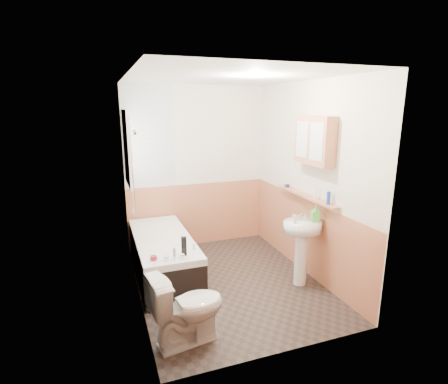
{
  "coord_description": "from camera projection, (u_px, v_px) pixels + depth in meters",
  "views": [
    {
      "loc": [
        -1.42,
        -3.8,
        2.17
      ],
      "look_at": [
        0.0,
        0.15,
        1.15
      ],
      "focal_mm": 28.0,
      "sensor_mm": 36.0,
      "label": 1
    }
  ],
  "objects": [
    {
      "name": "toilet",
      "position": [
        187.0,
        308.0,
        3.25
      ],
      "size": [
        0.77,
        0.51,
        0.7
      ],
      "primitive_type": "imported",
      "rotation": [
        0.0,
        0.0,
        1.74
      ],
      "color": "white",
      "rests_on": "floor"
    },
    {
      "name": "wall_right",
      "position": [
        308.0,
        180.0,
        4.53
      ],
      "size": [
        0.02,
        2.8,
        2.5
      ],
      "primitive_type": "cube",
      "color": "beige",
      "rests_on": "ground"
    },
    {
      "name": "medicine_cabinet",
      "position": [
        315.0,
        140.0,
        4.16
      ],
      "size": [
        0.16,
        0.64,
        0.57
      ],
      "color": "#CF7D54",
      "rests_on": "wall_right"
    },
    {
      "name": "clear_bottle",
      "position": [
        295.0,
        219.0,
        4.13
      ],
      "size": [
        0.04,
        0.04,
        0.11
      ],
      "primitive_type": "cylinder",
      "rotation": [
        0.0,
        0.0,
        0.13
      ],
      "color": "silver",
      "rests_on": "sink"
    },
    {
      "name": "sink",
      "position": [
        302.0,
        240.0,
        4.28
      ],
      "size": [
        0.48,
        0.39,
        0.94
      ],
      "rotation": [
        0.0,
        0.0,
        0.02
      ],
      "color": "white",
      "rests_on": "floor"
    },
    {
      "name": "floor",
      "position": [
        228.0,
        282.0,
        4.46
      ],
      "size": [
        2.8,
        2.8,
        0.0
      ],
      "primitive_type": "plane",
      "color": "black",
      "rests_on": "ground"
    },
    {
      "name": "window",
      "position": [
        127.0,
        148.0,
        4.59
      ],
      "size": [
        0.03,
        0.79,
        0.99
      ],
      "color": "white",
      "rests_on": "wall_left"
    },
    {
      "name": "bathtub",
      "position": [
        163.0,
        255.0,
        4.6
      ],
      "size": [
        0.7,
        1.72,
        0.67
      ],
      "color": "black",
      "rests_on": "floor"
    },
    {
      "name": "foam_can",
      "position": [
        329.0,
        198.0,
        4.04
      ],
      "size": [
        0.05,
        0.05,
        0.15
      ],
      "primitive_type": "cylinder",
      "rotation": [
        0.0,
        0.0,
        -0.13
      ],
      "color": "#19339E",
      "rests_on": "pine_shelf"
    },
    {
      "name": "wall_front",
      "position": [
        288.0,
        222.0,
        2.87
      ],
      "size": [
        2.2,
        0.02,
        2.5
      ],
      "primitive_type": "cube",
      "color": "beige",
      "rests_on": "ground"
    },
    {
      "name": "wainscot_right",
      "position": [
        304.0,
        235.0,
        4.7
      ],
      "size": [
        0.01,
        2.8,
        1.0
      ],
      "primitive_type": "cube",
      "color": "#CF7D54",
      "rests_on": "wall_right"
    },
    {
      "name": "cream_jar",
      "position": [
        154.0,
        258.0,
        3.84
      ],
      "size": [
        0.08,
        0.08,
        0.05
      ],
      "primitive_type": "cylinder",
      "rotation": [
        0.0,
        0.0,
        0.09
      ],
      "color": "maroon",
      "rests_on": "bathtub"
    },
    {
      "name": "wainscot_front",
      "position": [
        283.0,
        303.0,
        3.07
      ],
      "size": [
        2.2,
        0.01,
        1.0
      ],
      "primitive_type": "cube",
      "color": "#CF7D54",
      "rests_on": "wall_front"
    },
    {
      "name": "shower_riser",
      "position": [
        132.0,
        157.0,
        4.29
      ],
      "size": [
        0.11,
        0.08,
        1.24
      ],
      "color": "silver",
      "rests_on": "wall_left"
    },
    {
      "name": "orange_bottle",
      "position": [
        194.0,
        247.0,
        4.11
      ],
      "size": [
        0.03,
        0.03,
        0.08
      ],
      "primitive_type": "cylinder",
      "rotation": [
        0.0,
        0.0,
        -0.11
      ],
      "color": "silver",
      "rests_on": "bathtub"
    },
    {
      "name": "black_jar",
      "position": [
        287.0,
        186.0,
        4.92
      ],
      "size": [
        0.07,
        0.07,
        0.04
      ],
      "primitive_type": "cylinder",
      "rotation": [
        0.0,
        0.0,
        -0.05
      ],
      "color": "navy",
      "rests_on": "pine_shelf"
    },
    {
      "name": "soap_bottle",
      "position": [
        315.0,
        218.0,
        4.21
      ],
      "size": [
        0.16,
        0.22,
        0.09
      ],
      "primitive_type": "imported",
      "rotation": [
        0.0,
        0.0,
        -0.35
      ],
      "color": "#59C647",
      "rests_on": "sink"
    },
    {
      "name": "wall_left",
      "position": [
        133.0,
        194.0,
        3.8
      ],
      "size": [
        0.02,
        2.8,
        2.5
      ],
      "primitive_type": "cube",
      "color": "beige",
      "rests_on": "ground"
    },
    {
      "name": "ceiling",
      "position": [
        229.0,
        77.0,
        3.87
      ],
      "size": [
        2.8,
        2.8,
        0.0
      ],
      "primitive_type": "plane",
      "rotation": [
        3.14,
        0.0,
        0.0
      ],
      "color": "white",
      "rests_on": "ground"
    },
    {
      "name": "wall_back",
      "position": [
        197.0,
        168.0,
        5.45
      ],
      "size": [
        2.2,
        0.02,
        2.5
      ],
      "primitive_type": "cube",
      "color": "beige",
      "rests_on": "ground"
    },
    {
      "name": "green_bottle",
      "position": [
        316.0,
        191.0,
        4.27
      ],
      "size": [
        0.05,
        0.05,
        0.21
      ],
      "primitive_type": "cone",
      "rotation": [
        0.0,
        0.0,
        -0.26
      ],
      "color": "silver",
      "rests_on": "pine_shelf"
    },
    {
      "name": "pine_shelf",
      "position": [
        306.0,
        196.0,
        4.48
      ],
      "size": [
        0.1,
        1.26,
        0.03
      ],
      "primitive_type": "cube",
      "color": "#CF7D54",
      "rests_on": "wall_right"
    },
    {
      "name": "blue_gel",
      "position": [
        184.0,
        246.0,
        3.94
      ],
      "size": [
        0.07,
        0.05,
        0.22
      ],
      "primitive_type": "cube",
      "rotation": [
        0.0,
        0.0,
        -0.21
      ],
      "color": "black",
      "rests_on": "bathtub"
    },
    {
      "name": "tile_return_back",
      "position": [
        148.0,
        137.0,
        5.07
      ],
      "size": [
        0.75,
        0.01,
        1.5
      ],
      "primitive_type": "cube",
      "color": "white",
      "rests_on": "wall_back"
    },
    {
      "name": "wainscot_back",
      "position": [
        198.0,
        214.0,
        5.61
      ],
      "size": [
        2.2,
        0.01,
        1.0
      ],
      "primitive_type": "cube",
      "color": "#CF7D54",
      "rests_on": "wall_back"
    },
    {
      "name": "tile_cladding_left",
      "position": [
        135.0,
        194.0,
        3.8
      ],
      "size": [
        0.01,
        2.8,
        2.5
      ],
      "primitive_type": "cube",
      "color": "white",
      "rests_on": "wall_left"
    }
  ]
}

